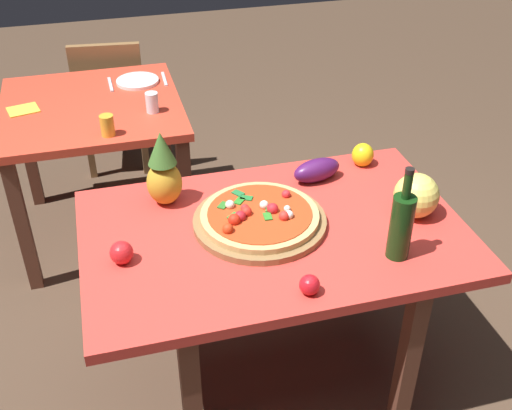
# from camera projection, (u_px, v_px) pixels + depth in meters

# --- Properties ---
(ground_plane) EXTENTS (10.00, 10.00, 0.00)m
(ground_plane) POSITION_uv_depth(u_px,v_px,m) (271.00, 375.00, 2.64)
(ground_plane) COLOR #4C3828
(display_table) EXTENTS (1.34, 0.86, 0.76)m
(display_table) POSITION_uv_depth(u_px,v_px,m) (274.00, 249.00, 2.26)
(display_table) COLOR brown
(display_table) RESTS_ON ground_plane
(background_table) EXTENTS (0.87, 0.88, 0.76)m
(background_table) POSITION_uv_depth(u_px,v_px,m) (94.00, 125.00, 3.14)
(background_table) COLOR brown
(background_table) RESTS_ON ground_plane
(dining_chair) EXTENTS (0.44, 0.44, 0.85)m
(dining_chair) POSITION_uv_depth(u_px,v_px,m) (112.00, 98.00, 3.78)
(dining_chair) COLOR olive
(dining_chair) RESTS_ON ground_plane
(pizza_board) EXTENTS (0.47, 0.47, 0.02)m
(pizza_board) POSITION_uv_depth(u_px,v_px,m) (260.00, 221.00, 2.23)
(pizza_board) COLOR olive
(pizza_board) RESTS_ON display_table
(pizza) EXTENTS (0.42, 0.42, 0.06)m
(pizza) POSITION_uv_depth(u_px,v_px,m) (259.00, 215.00, 2.21)
(pizza) COLOR tan
(pizza) RESTS_ON pizza_board
(wine_bottle) EXTENTS (0.08, 0.08, 0.33)m
(wine_bottle) POSITION_uv_depth(u_px,v_px,m) (401.00, 225.00, 2.02)
(wine_bottle) COLOR #133410
(wine_bottle) RESTS_ON display_table
(pineapple_left) EXTENTS (0.13, 0.13, 0.29)m
(pineapple_left) POSITION_uv_depth(u_px,v_px,m) (163.00, 172.00, 2.28)
(pineapple_left) COLOR gold
(pineapple_left) RESTS_ON display_table
(melon) EXTENTS (0.16, 0.16, 0.16)m
(melon) POSITION_uv_depth(u_px,v_px,m) (416.00, 196.00, 2.24)
(melon) COLOR #EAD960
(melon) RESTS_ON display_table
(bell_pepper) EXTENTS (0.09, 0.09, 0.10)m
(bell_pepper) POSITION_uv_depth(u_px,v_px,m) (363.00, 155.00, 2.56)
(bell_pepper) COLOR yellow
(bell_pepper) RESTS_ON display_table
(eggplant) EXTENTS (0.21, 0.13, 0.09)m
(eggplant) POSITION_uv_depth(u_px,v_px,m) (317.00, 170.00, 2.46)
(eggplant) COLOR #4A1853
(eggplant) RESTS_ON display_table
(tomato_by_bottle) EXTENTS (0.06, 0.06, 0.06)m
(tomato_by_bottle) POSITION_uv_depth(u_px,v_px,m) (310.00, 285.00, 1.92)
(tomato_by_bottle) COLOR red
(tomato_by_bottle) RESTS_ON display_table
(tomato_at_corner) EXTENTS (0.08, 0.08, 0.08)m
(tomato_at_corner) POSITION_uv_depth(u_px,v_px,m) (121.00, 253.00, 2.04)
(tomato_at_corner) COLOR red
(tomato_at_corner) RESTS_ON display_table
(drinking_glass_juice) EXTENTS (0.06, 0.06, 0.10)m
(drinking_glass_juice) POSITION_uv_depth(u_px,v_px,m) (107.00, 125.00, 2.78)
(drinking_glass_juice) COLOR gold
(drinking_glass_juice) RESTS_ON background_table
(drinking_glass_water) EXTENTS (0.06, 0.06, 0.10)m
(drinking_glass_water) POSITION_uv_depth(u_px,v_px,m) (152.00, 102.00, 2.97)
(drinking_glass_water) COLOR silver
(drinking_glass_water) RESTS_ON background_table
(dinner_plate) EXTENTS (0.22, 0.22, 0.02)m
(dinner_plate) POSITION_uv_depth(u_px,v_px,m) (138.00, 81.00, 3.29)
(dinner_plate) COLOR white
(dinner_plate) RESTS_ON background_table
(fork_utensil) EXTENTS (0.02, 0.18, 0.01)m
(fork_utensil) POSITION_uv_depth(u_px,v_px,m) (110.00, 84.00, 3.26)
(fork_utensil) COLOR silver
(fork_utensil) RESTS_ON background_table
(knife_utensil) EXTENTS (0.02, 0.18, 0.01)m
(knife_utensil) POSITION_uv_depth(u_px,v_px,m) (164.00, 79.00, 3.32)
(knife_utensil) COLOR silver
(knife_utensil) RESTS_ON background_table
(napkin_folded) EXTENTS (0.16, 0.15, 0.01)m
(napkin_folded) POSITION_uv_depth(u_px,v_px,m) (23.00, 110.00, 3.01)
(napkin_folded) COLOR yellow
(napkin_folded) RESTS_ON background_table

